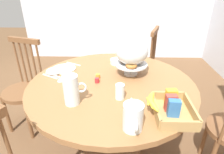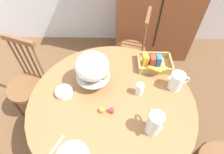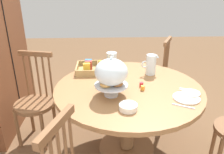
% 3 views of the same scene
% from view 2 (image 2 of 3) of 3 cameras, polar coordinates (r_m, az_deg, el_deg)
% --- Properties ---
extents(ground_plane, '(10.00, 10.00, 0.00)m').
position_cam_2_polar(ground_plane, '(2.09, -1.60, -18.09)').
color(ground_plane, brown).
extents(dining_table, '(1.34, 1.34, 0.74)m').
position_cam_2_polar(dining_table, '(1.58, -0.11, -10.96)').
color(dining_table, olive).
rests_on(dining_table, ground_plane).
extents(windsor_chair_near_window, '(0.41, 0.41, 0.97)m').
position_cam_2_polar(windsor_chair_near_window, '(2.28, 6.46, 8.58)').
color(windsor_chair_near_window, brown).
rests_on(windsor_chair_near_window, ground_plane).
extents(windsor_chair_by_cabinet, '(0.43, 0.43, 0.97)m').
position_cam_2_polar(windsor_chair_by_cabinet, '(2.08, -25.77, -2.45)').
color(windsor_chair_by_cabinet, brown).
rests_on(windsor_chair_by_cabinet, ground_plane).
extents(pastry_stand_with_dome, '(0.28, 0.28, 0.34)m').
position_cam_2_polar(pastry_stand_with_dome, '(1.38, -6.48, 3.18)').
color(pastry_stand_with_dome, silver).
rests_on(pastry_stand_with_dome, dining_table).
extents(orange_juice_pitcher, '(0.20, 0.11, 0.16)m').
position_cam_2_polar(orange_juice_pitcher, '(1.53, 20.24, -1.47)').
color(orange_juice_pitcher, silver).
rests_on(orange_juice_pitcher, dining_table).
extents(milk_pitcher, '(0.10, 0.18, 0.21)m').
position_cam_2_polar(milk_pitcher, '(1.24, 13.58, -14.74)').
color(milk_pitcher, silver).
rests_on(milk_pitcher, dining_table).
extents(cereal_basket, '(0.32, 0.30, 0.12)m').
position_cam_2_polar(cereal_basket, '(1.67, 13.56, 4.35)').
color(cereal_basket, tan).
rests_on(cereal_basket, dining_table).
extents(cereal_bowl, '(0.14, 0.14, 0.04)m').
position_cam_2_polar(cereal_bowl, '(1.49, -15.35, -4.79)').
color(cereal_bowl, white).
rests_on(cereal_bowl, dining_table).
extents(drinking_glass, '(0.06, 0.06, 0.11)m').
position_cam_2_polar(drinking_glass, '(1.43, 9.00, -3.94)').
color(drinking_glass, silver).
rests_on(drinking_glass, dining_table).
extents(jam_jar_strawberry, '(0.04, 0.04, 0.04)m').
position_cam_2_polar(jam_jar_strawberry, '(1.34, -0.19, -10.95)').
color(jam_jar_strawberry, '#B7282D').
rests_on(jam_jar_strawberry, dining_table).
extents(jam_jar_apricot, '(0.04, 0.04, 0.04)m').
position_cam_2_polar(jam_jar_apricot, '(1.35, -3.23, -10.88)').
color(jam_jar_apricot, orange).
rests_on(jam_jar_apricot, dining_table).
extents(soup_spoon, '(0.09, 0.16, 0.01)m').
position_cam_2_polar(soup_spoon, '(1.31, -17.89, -20.77)').
color(soup_spoon, silver).
rests_on(soup_spoon, dining_table).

